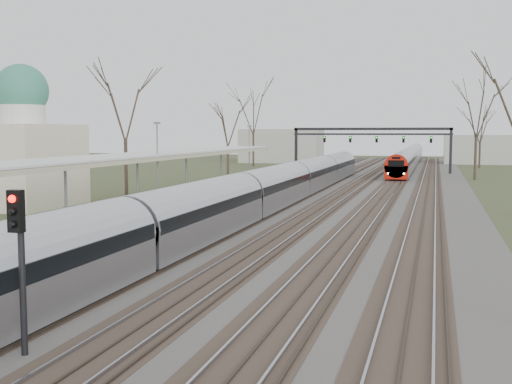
% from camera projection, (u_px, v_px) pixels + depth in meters
% --- Properties ---
extents(track_bed, '(24.00, 160.00, 0.22)m').
position_uv_depth(track_bed, '(338.00, 193.00, 57.39)').
color(track_bed, '#474442').
rests_on(track_bed, ground).
extents(platform, '(3.50, 69.00, 1.00)m').
position_uv_depth(platform, '(161.00, 206.00, 43.08)').
color(platform, '#9E9B93').
rests_on(platform, ground).
extents(canopy, '(4.10, 50.00, 3.11)m').
position_uv_depth(canopy, '(130.00, 158.00, 38.44)').
color(canopy, slate).
rests_on(canopy, platform).
extents(dome_building, '(10.00, 8.00, 10.30)m').
position_uv_depth(dome_building, '(3.00, 156.00, 46.67)').
color(dome_building, beige).
rests_on(dome_building, ground).
extents(signal_gantry, '(21.00, 0.59, 6.08)m').
position_uv_depth(signal_gantry, '(371.00, 136.00, 85.69)').
color(signal_gantry, black).
rests_on(signal_gantry, ground).
extents(tree_west_far, '(5.50, 5.50, 11.33)m').
position_uv_depth(tree_west_far, '(125.00, 102.00, 54.59)').
color(tree_west_far, '#2D231C').
rests_on(tree_west_far, ground).
extents(train_near, '(2.62, 75.21, 3.05)m').
position_uv_depth(train_near, '(272.00, 188.00, 45.44)').
color(train_near, '#9C9EA5').
rests_on(train_near, ground).
extents(train_far, '(2.62, 75.21, 3.05)m').
position_uv_depth(train_far, '(410.00, 156.00, 105.86)').
color(train_far, '#9C9EA5').
rests_on(train_far, ground).
extents(signal_post, '(0.35, 0.45, 4.10)m').
position_uv_depth(signal_post, '(19.00, 248.00, 15.09)').
color(signal_post, black).
rests_on(signal_post, ground).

